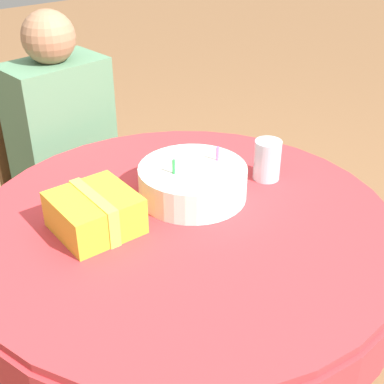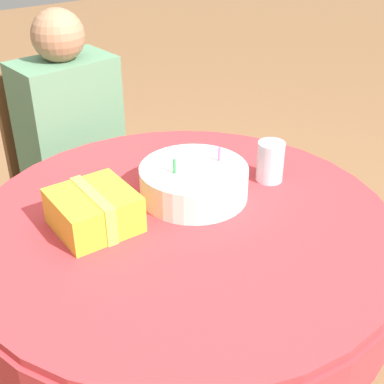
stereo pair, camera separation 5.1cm
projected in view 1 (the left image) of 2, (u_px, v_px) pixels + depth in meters
name	position (u px, v px, depth m)	size (l,w,h in m)	color
dining_table	(184.00, 247.00, 1.35)	(1.06, 1.06, 0.71)	#BC3338
chair	(59.00, 179.00, 1.98)	(0.41, 0.41, 0.86)	brown
person	(66.00, 143.00, 1.84)	(0.35, 0.32, 1.08)	#9E7051
birthday_cake	(193.00, 182.00, 1.38)	(0.28, 0.28, 0.12)	white
drinking_glass	(267.00, 160.00, 1.45)	(0.07, 0.07, 0.11)	silver
gift_box	(95.00, 213.00, 1.24)	(0.18, 0.19, 0.10)	gold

